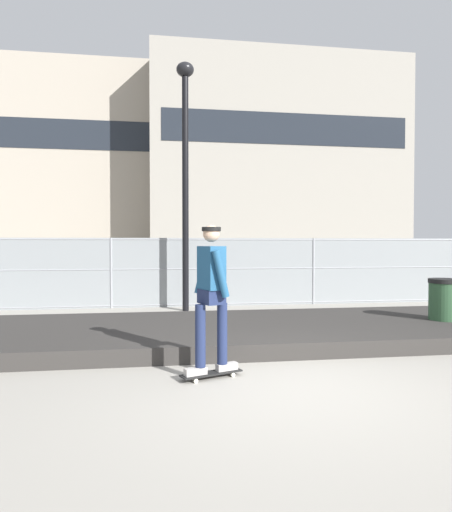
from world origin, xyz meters
The scene contains 11 objects.
ground_plane centered at (0.00, 0.00, 0.00)m, with size 120.00×120.00×0.00m, color #9E998E.
gravel_berm centered at (0.00, 2.86, 0.13)m, with size 14.30×3.36×0.25m, color #33302D.
skateboard centered at (-0.88, 0.53, 0.06)m, with size 0.82×0.47×0.07m.
skater centered at (-0.88, 0.53, 1.13)m, with size 0.71×0.62×1.85m.
chain_fence centered at (0.00, 7.05, 0.93)m, with size 27.70×0.06×1.85m.
street_lamp centered at (-0.86, 6.31, 3.91)m, with size 0.44×0.44×6.22m.
parked_car_near centered at (-5.64, 10.51, 0.84)m, with size 4.47×2.08×1.66m.
parked_car_mid centered at (1.33, 10.88, 0.84)m, with size 4.41×1.97×1.66m.
library_building centered at (-8.21, 41.04, 8.78)m, with size 19.79×13.48×17.55m.
office_block centered at (8.65, 36.80, 8.75)m, with size 21.69×14.14×17.49m.
trash_bin centered at (3.81, 2.72, 0.52)m, with size 0.59×0.59×1.03m.
Camera 1 is at (-1.52, -5.04, 1.68)m, focal length 31.57 mm.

